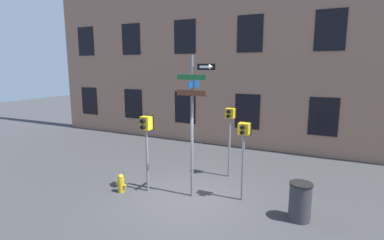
# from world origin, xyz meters

# --- Properties ---
(ground_plane) EXTENTS (60.00, 60.00, 0.00)m
(ground_plane) POSITION_xyz_m (0.00, 0.00, 0.00)
(ground_plane) COLOR #38383A
(street_sign_pole) EXTENTS (1.21, 0.73, 4.36)m
(street_sign_pole) POSITION_xyz_m (0.06, 0.26, 2.61)
(street_sign_pole) COLOR slate
(street_sign_pole) RESTS_ON ground_plane
(pedestrian_signal_left) EXTENTS (0.38, 0.40, 2.51)m
(pedestrian_signal_left) POSITION_xyz_m (-1.47, -0.02, 1.98)
(pedestrian_signal_left) COLOR slate
(pedestrian_signal_left) RESTS_ON ground_plane
(pedestrian_signal_right) EXTENTS (0.38, 0.40, 2.43)m
(pedestrian_signal_right) POSITION_xyz_m (1.51, 0.66, 1.90)
(pedestrian_signal_right) COLOR slate
(pedestrian_signal_right) RESTS_ON ground_plane
(pedestrian_signal_across) EXTENTS (0.37, 0.40, 2.59)m
(pedestrian_signal_across) POSITION_xyz_m (0.50, 2.38, 2.01)
(pedestrian_signal_across) COLOR slate
(pedestrian_signal_across) RESTS_ON ground_plane
(fire_hydrant) EXTENTS (0.38, 0.22, 0.61)m
(fire_hydrant) POSITION_xyz_m (-2.19, -0.49, 0.29)
(fire_hydrant) COLOR gold
(fire_hydrant) RESTS_ON ground_plane
(trash_bin) EXTENTS (0.61, 0.61, 1.03)m
(trash_bin) POSITION_xyz_m (3.24, 0.17, 0.52)
(trash_bin) COLOR #333338
(trash_bin) RESTS_ON ground_plane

